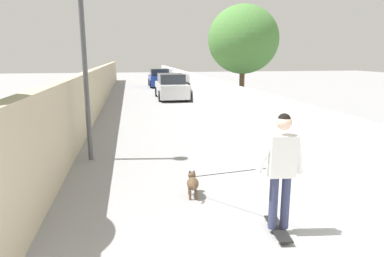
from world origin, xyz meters
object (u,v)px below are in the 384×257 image
object	(u,v)px
dog	(193,183)
tree_right_mid	(243,40)
skateboard	(278,229)
person_skateboarder	(282,163)
lamp_post	(82,29)
car_near	(171,87)
car_far	(159,78)

from	to	relation	value
dog	tree_right_mid	bearing A→B (deg)	-23.68
skateboard	person_skateboarder	xyz separation A→B (m)	(-0.00, 0.00, 1.04)
lamp_post	car_near	bearing A→B (deg)	-16.26
tree_right_mid	dog	world-z (taller)	tree_right_mid
dog	car_far	size ratio (longest dim) A/B	0.48
tree_right_mid	car_near	size ratio (longest dim) A/B	1.17
tree_right_mid	car_near	bearing A→B (deg)	24.24
person_skateboarder	car_near	bearing A→B (deg)	-1.35
dog	lamp_post	bearing A→B (deg)	38.16
skateboard	dog	size ratio (longest dim) A/B	0.44
dog	car_far	bearing A→B (deg)	-3.41
skateboard	dog	xyz separation A→B (m)	(1.55, 1.01, 0.21)
tree_right_mid	car_far	size ratio (longest dim) A/B	1.26
tree_right_mid	person_skateboarder	distance (m)	11.34
tree_right_mid	lamp_post	size ratio (longest dim) A/B	1.01
skateboard	car_near	distance (m)	16.53
lamp_post	person_skateboarder	xyz separation A→B (m)	(-4.30, -3.17, -2.14)
car_near	car_far	world-z (taller)	same
skateboard	car_far	size ratio (longest dim) A/B	0.21
skateboard	person_skateboarder	bearing A→B (deg)	170.54
tree_right_mid	dog	distance (m)	10.45
tree_right_mid	person_skateboarder	size ratio (longest dim) A/B	2.80
lamp_post	dog	distance (m)	4.59
dog	car_near	bearing A→B (deg)	-5.34
tree_right_mid	car_far	distance (m)	14.82
tree_right_mid	lamp_post	xyz separation A→B (m)	(-6.40, 6.18, -0.09)
lamp_post	car_far	xyz separation A→B (m)	(20.75, -3.56, -2.53)
person_skateboarder	car_far	size ratio (longest dim) A/B	0.45
lamp_post	dog	xyz separation A→B (m)	(-2.75, -2.16, -2.97)
dog	person_skateboarder	bearing A→B (deg)	-146.93
lamp_post	skateboard	distance (m)	6.22
tree_right_mid	car_far	xyz separation A→B (m)	(14.35, 2.61, -2.62)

